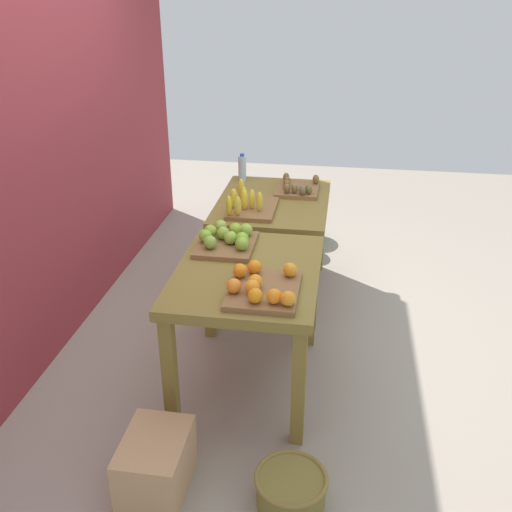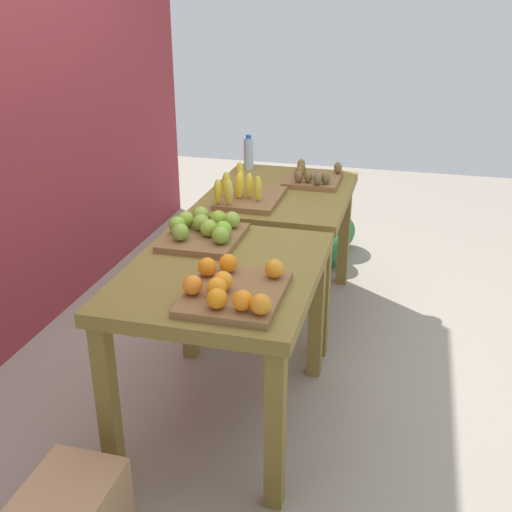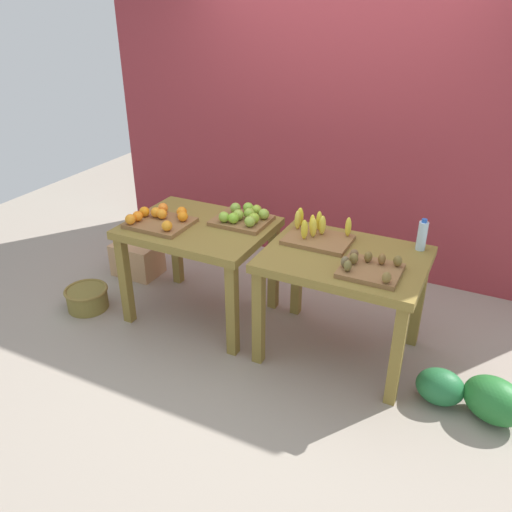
% 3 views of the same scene
% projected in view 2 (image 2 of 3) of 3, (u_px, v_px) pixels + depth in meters
% --- Properties ---
extents(ground_plane, '(8.00, 8.00, 0.00)m').
position_uv_depth(ground_plane, '(256.00, 354.00, 3.40)').
color(ground_plane, gray).
extents(display_table_left, '(1.04, 0.80, 0.77)m').
position_uv_depth(display_table_left, '(223.00, 292.00, 2.64)').
color(display_table_left, olive).
rests_on(display_table_left, ground_plane).
extents(display_table_right, '(1.04, 0.80, 0.77)m').
position_uv_depth(display_table_right, '(280.00, 209.00, 3.63)').
color(display_table_right, olive).
rests_on(display_table_right, ground_plane).
extents(orange_bin, '(0.44, 0.39, 0.11)m').
position_uv_depth(orange_bin, '(232.00, 289.00, 2.32)').
color(orange_bin, brown).
rests_on(orange_bin, display_table_left).
extents(apple_bin, '(0.40, 0.34, 0.11)m').
position_uv_depth(apple_bin, '(204.00, 230.00, 2.87)').
color(apple_bin, brown).
rests_on(apple_bin, display_table_left).
extents(banana_crate, '(0.44, 0.32, 0.17)m').
position_uv_depth(banana_crate, '(246.00, 194.00, 3.38)').
color(banana_crate, brown).
rests_on(banana_crate, display_table_right).
extents(kiwi_bin, '(0.36, 0.33, 0.10)m').
position_uv_depth(kiwi_bin, '(312.00, 178.00, 3.71)').
color(kiwi_bin, brown).
rests_on(kiwi_bin, display_table_right).
extents(water_bottle, '(0.06, 0.06, 0.22)m').
position_uv_depth(water_bottle, '(249.00, 153.00, 3.99)').
color(water_bottle, silver).
rests_on(water_bottle, display_table_right).
extents(watermelon_pile, '(0.68, 0.40, 0.28)m').
position_uv_depth(watermelon_pile, '(333.00, 238.00, 4.62)').
color(watermelon_pile, '#25732F').
rests_on(watermelon_pile, ground_plane).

